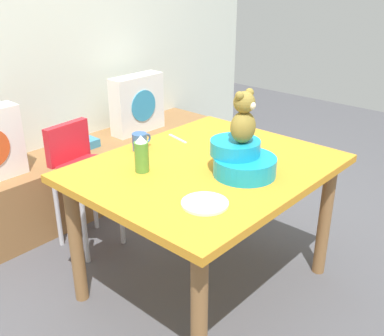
% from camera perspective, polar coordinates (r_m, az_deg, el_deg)
% --- Properties ---
extents(ground_plane, '(8.00, 8.00, 0.00)m').
position_cam_1_polar(ground_plane, '(2.68, 1.64, -14.22)').
color(ground_plane, '#4C4C51').
extents(back_wall, '(4.40, 0.10, 2.60)m').
position_cam_1_polar(back_wall, '(3.32, -19.53, 16.53)').
color(back_wall, silver).
rests_on(back_wall, ground_plane).
extents(window_bench, '(2.60, 0.44, 0.46)m').
position_cam_1_polar(window_bench, '(3.38, -14.79, -1.79)').
color(window_bench, olive).
rests_on(window_bench, ground_plane).
extents(pillow_floral_right, '(0.44, 0.15, 0.44)m').
position_cam_1_polar(pillow_floral_right, '(3.57, -6.84, 7.94)').
color(pillow_floral_right, white).
rests_on(pillow_floral_right, window_bench).
extents(book_stack, '(0.20, 0.14, 0.06)m').
position_cam_1_polar(book_stack, '(3.35, -13.43, 2.92)').
color(book_stack, teal).
rests_on(book_stack, window_bench).
extents(dining_table, '(1.25, 1.02, 0.74)m').
position_cam_1_polar(dining_table, '(2.34, 1.83, -1.75)').
color(dining_table, orange).
rests_on(dining_table, ground_plane).
extents(highchair, '(0.35, 0.47, 0.79)m').
position_cam_1_polar(highchair, '(2.84, -13.36, -0.23)').
color(highchair, red).
rests_on(highchair, ground_plane).
extents(infant_seat_teal, '(0.30, 0.33, 0.16)m').
position_cam_1_polar(infant_seat_teal, '(2.18, 6.20, 1.03)').
color(infant_seat_teal, '#1696BE').
rests_on(infant_seat_teal, dining_table).
extents(teddy_bear, '(0.13, 0.12, 0.25)m').
position_cam_1_polar(teddy_bear, '(2.11, 6.46, 6.21)').
color(teddy_bear, olive).
rests_on(teddy_bear, infant_seat_teal).
extents(ketchup_bottle, '(0.07, 0.07, 0.18)m').
position_cam_1_polar(ketchup_bottle, '(2.20, -6.31, 1.67)').
color(ketchup_bottle, '#4C8C33').
rests_on(ketchup_bottle, dining_table).
extents(coffee_mug, '(0.12, 0.08, 0.09)m').
position_cam_1_polar(coffee_mug, '(2.47, -6.49, 3.29)').
color(coffee_mug, '#335999').
rests_on(coffee_mug, dining_table).
extents(dinner_plate_near, '(0.20, 0.20, 0.01)m').
position_cam_1_polar(dinner_plate_near, '(1.91, 1.62, -4.44)').
color(dinner_plate_near, white).
rests_on(dinner_plate_near, dining_table).
extents(table_fork, '(0.05, 0.17, 0.01)m').
position_cam_1_polar(table_fork, '(2.63, -1.81, 3.69)').
color(table_fork, silver).
rests_on(table_fork, dining_table).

